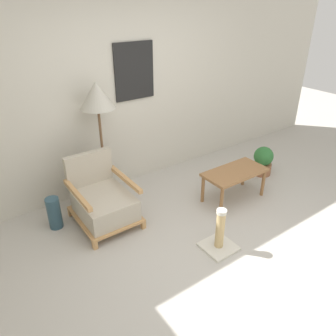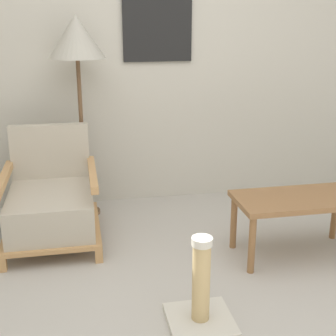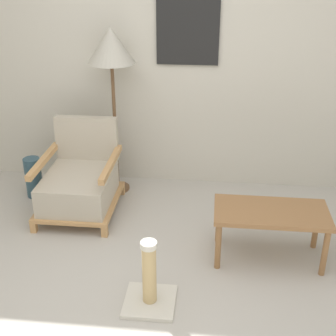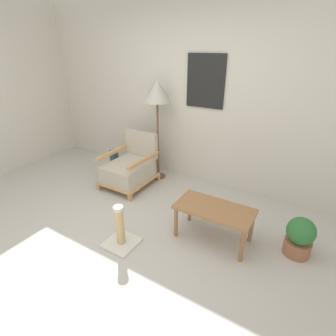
{
  "view_description": "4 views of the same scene",
  "coord_description": "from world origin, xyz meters",
  "views": [
    {
      "loc": [
        -1.9,
        -1.73,
        2.41
      ],
      "look_at": [
        0.13,
        1.14,
        0.55
      ],
      "focal_mm": 35.0,
      "sensor_mm": 36.0,
      "label": 1
    },
    {
      "loc": [
        -0.46,
        -1.85,
        1.52
      ],
      "look_at": [
        0.13,
        1.14,
        0.55
      ],
      "focal_mm": 50.0,
      "sensor_mm": 36.0,
      "label": 2
    },
    {
      "loc": [
        0.49,
        -2.24,
        2.17
      ],
      "look_at": [
        0.13,
        1.14,
        0.55
      ],
      "focal_mm": 50.0,
      "sensor_mm": 36.0,
      "label": 3
    },
    {
      "loc": [
        1.73,
        -1.51,
        2.01
      ],
      "look_at": [
        0.13,
        1.14,
        0.55
      ],
      "focal_mm": 28.0,
      "sensor_mm": 36.0,
      "label": 4
    }
  ],
  "objects": [
    {
      "name": "ground_plane",
      "position": [
        0.0,
        0.0,
        0.0
      ],
      "size": [
        14.0,
        14.0,
        0.0
      ],
      "primitive_type": "plane",
      "color": "#B7B2A8"
    },
    {
      "name": "wall_back",
      "position": [
        0.0,
        2.05,
        1.35
      ],
      "size": [
        8.0,
        0.09,
        2.7
      ],
      "color": "beige",
      "rests_on": "ground_plane"
    },
    {
      "name": "armchair",
      "position": [
        -0.68,
        1.33,
        0.28
      ],
      "size": [
        0.65,
        0.78,
        0.78
      ],
      "color": "tan",
      "rests_on": "ground_plane"
    },
    {
      "name": "floor_lamp",
      "position": [
        -0.43,
        1.76,
        1.35
      ],
      "size": [
        0.42,
        0.42,
        1.56
      ],
      "color": "brown",
      "rests_on": "ground_plane"
    },
    {
      "name": "coffee_table",
      "position": [
        0.93,
        0.78,
        0.36
      ],
      "size": [
        0.84,
        0.43,
        0.41
      ],
      "color": "olive",
      "rests_on": "ground_plane"
    },
    {
      "name": "vase",
      "position": [
        -1.19,
        1.54,
        0.19
      ],
      "size": [
        0.16,
        0.16,
        0.39
      ],
      "primitive_type": "cylinder",
      "color": "#2D4C5B",
      "rests_on": "ground_plane"
    },
    {
      "name": "scratching_post",
      "position": [
        0.11,
        0.17,
        0.15
      ],
      "size": [
        0.34,
        0.34,
        0.49
      ],
      "color": "beige",
      "rests_on": "ground_plane"
    }
  ]
}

